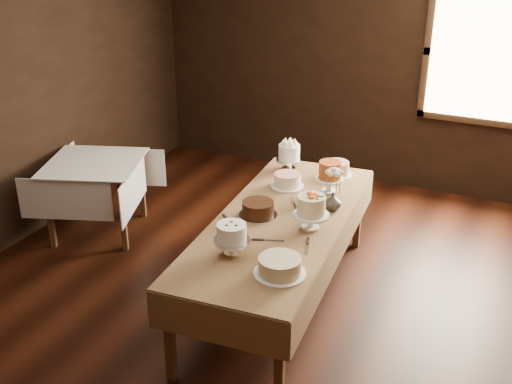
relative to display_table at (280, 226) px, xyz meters
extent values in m
cube|color=black|center=(-0.22, -0.18, -0.71)|extent=(5.00, 6.00, 0.01)
cube|color=black|center=(-0.22, 2.82, 0.69)|extent=(5.00, 0.02, 2.80)
cube|color=#FFEABF|center=(1.08, 2.76, 0.89)|extent=(1.10, 0.05, 1.30)
cube|color=#4B2F19|center=(-0.30, -1.18, -0.36)|extent=(0.06, 0.06, 0.70)
cube|color=#4B2F19|center=(-0.48, 1.11, -0.36)|extent=(0.06, 0.06, 0.70)
cube|color=#4B2F19|center=(0.48, -1.11, -0.36)|extent=(0.06, 0.06, 0.70)
cube|color=#4B2F19|center=(0.30, 1.18, -0.36)|extent=(0.06, 0.06, 0.70)
cube|color=#4B2F19|center=(0.00, 0.00, 0.03)|extent=(1.09, 2.48, 0.04)
cube|color=#977149|center=(0.00, 0.00, 0.05)|extent=(1.16, 2.54, 0.01)
cube|color=#4B2F19|center=(-2.33, -0.09, -0.36)|extent=(0.07, 0.07, 0.70)
cube|color=#4B2F19|center=(-2.58, 0.57, -0.36)|extent=(0.07, 0.07, 0.70)
cube|color=#4B2F19|center=(-1.67, 0.16, -0.36)|extent=(0.07, 0.07, 0.70)
cube|color=#4B2F19|center=(-1.92, 0.82, -0.36)|extent=(0.07, 0.07, 0.70)
cube|color=#4B2F19|center=(-2.13, 0.37, 0.01)|extent=(1.04, 1.04, 0.04)
cube|color=white|center=(-2.13, 0.37, 0.03)|extent=(1.14, 1.14, 0.01)
cylinder|color=silver|center=(-0.34, 0.97, 0.11)|extent=(0.24, 0.24, 0.11)
cylinder|color=white|center=(-0.34, 0.97, 0.24)|extent=(0.28, 0.28, 0.14)
cylinder|color=white|center=(0.11, 1.03, 0.06)|extent=(0.28, 0.28, 0.01)
cylinder|color=#D3BD8D|center=(0.11, 1.03, 0.13)|extent=(0.31, 0.31, 0.12)
cylinder|color=white|center=(-0.20, 0.60, 0.06)|extent=(0.29, 0.29, 0.01)
cylinder|color=white|center=(-0.20, 0.60, 0.12)|extent=(0.33, 0.33, 0.10)
cylinder|color=white|center=(0.17, 0.65, 0.13)|extent=(0.25, 0.25, 0.14)
cylinder|color=#BC541A|center=(0.17, 0.65, 0.27)|extent=(0.26, 0.26, 0.15)
cylinder|color=silver|center=(-0.19, -0.02, 0.06)|extent=(0.31, 0.31, 0.01)
cylinder|color=#33180A|center=(-0.19, -0.02, 0.12)|extent=(0.35, 0.35, 0.11)
cylinder|color=white|center=(0.27, -0.04, 0.12)|extent=(0.28, 0.28, 0.13)
cylinder|color=#F6EAB9|center=(0.27, -0.04, 0.26)|extent=(0.25, 0.25, 0.15)
cylinder|color=silver|center=(-0.10, -0.64, 0.12)|extent=(0.27, 0.27, 0.12)
cylinder|color=white|center=(-0.10, -0.64, 0.24)|extent=(0.29, 0.29, 0.12)
cylinder|color=white|center=(0.31, -0.74, 0.06)|extent=(0.35, 0.35, 0.01)
cylinder|color=beige|center=(0.31, -0.74, 0.12)|extent=(0.33, 0.33, 0.11)
cube|color=silver|center=(0.10, -0.34, 0.06)|extent=(0.23, 0.11, 0.01)
cube|color=silver|center=(0.36, -0.35, 0.06)|extent=(0.10, 0.24, 0.01)
cube|color=silver|center=(-0.03, 0.35, 0.06)|extent=(0.14, 0.22, 0.01)
cube|color=silver|center=(0.28, 0.35, 0.06)|extent=(0.18, 0.19, 0.01)
cube|color=silver|center=(-0.32, -0.23, 0.06)|extent=(0.20, 0.17, 0.01)
imported|color=#2D2823|center=(0.31, 0.33, 0.13)|extent=(0.19, 0.19, 0.15)
camera|label=1|loc=(1.70, -4.02, 2.29)|focal=43.85mm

